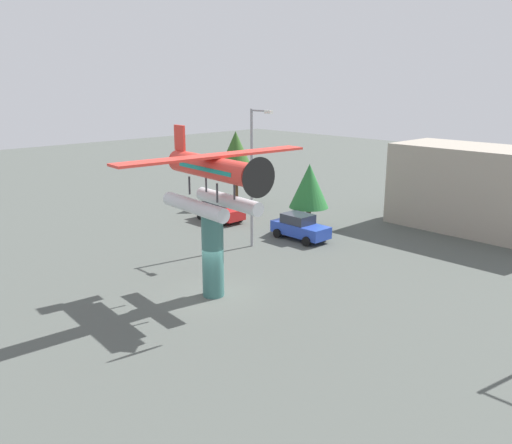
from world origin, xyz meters
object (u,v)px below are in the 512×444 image
Objects in this scene: car_near_red at (219,210)px; floatplane_monument at (213,178)px; car_mid_blue at (300,227)px; tree_west at (236,154)px; display_pedestal at (213,254)px; storefront_building at (483,190)px; tree_east at (309,186)px; streetlight_primary at (254,170)px.

floatplane_monument is at bearing -40.61° from car_near_red.
car_mid_blue is 12.12m from tree_west.
floatplane_monument is (0.13, -0.01, 3.90)m from display_pedestal.
storefront_building is 19.98m from tree_west.
tree_west is 1.34× the size of tree_east.
floatplane_monument reaches higher than display_pedestal.
tree_west is (-10.01, 7.31, -0.65)m from streetlight_primary.
tree_west is (-10.93, 3.79, 3.61)m from car_mid_blue.
streetlight_primary reaches higher than storefront_building.
display_pedestal is 1.06× the size of car_near_red.
tree_west is at bearing 143.86° from streetlight_primary.
tree_west reaches higher than tree_east.
display_pedestal is 0.50× the size of streetlight_primary.
floatplane_monument is at bearing -4.47° from display_pedestal.
car_near_red is 0.33× the size of storefront_building.
streetlight_primary is at bearing 128.07° from floatplane_monument.
tree_west is at bearing 160.87° from car_mid_blue.
streetlight_primary reaches higher than car_near_red.
streetlight_primary is 1.85× the size of tree_east.
tree_west is (-3.13, 4.53, 3.61)m from car_near_red.
tree_west is at bearing 171.94° from tree_east.
car_mid_blue is 0.65× the size of tree_west.
display_pedestal is 15.36m from car_near_red.
car_mid_blue is (-3.90, 10.76, -5.26)m from floatplane_monument.
car_mid_blue is at bearing -19.13° from tree_west.
floatplane_monument is 1.16× the size of streetlight_primary.
tree_east reaches higher than car_near_red.
car_mid_blue is (7.80, 0.74, 0.00)m from car_near_red.
streetlight_primary is at bearing 122.92° from display_pedestal.
streetlight_primary is at bearing -22.02° from car_near_red.
tree_west reaches higher than car_near_red.
car_mid_blue is at bearing 75.36° from streetlight_primary.
display_pedestal is 20.80m from tree_west.
tree_east is (-1.34, 2.43, 2.36)m from car_mid_blue.
display_pedestal is at bearing -57.08° from streetlight_primary.
streetlight_primary is at bearing -86.00° from tree_east.
floatplane_monument is at bearing -68.37° from tree_east.
streetlight_primary is (6.88, -2.78, 4.26)m from car_near_red.
tree_east is at bearing 116.09° from floatplane_monument.
streetlight_primary reaches higher than car_mid_blue.
car_near_red is 19.59m from storefront_building.
floatplane_monument reaches higher than car_near_red.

